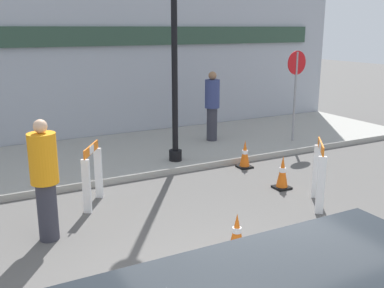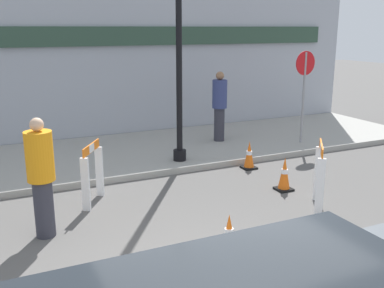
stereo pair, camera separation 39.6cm
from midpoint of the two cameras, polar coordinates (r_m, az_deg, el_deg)
sidewalk_slab at (r=10.73m, az=-12.34°, el=-1.77°), size 18.00×3.62×0.13m
storefront_facade at (r=12.17m, az=-15.10°, el=12.82°), size 18.00×0.22×5.50m
stop_sign at (r=11.78m, az=15.01°, el=7.60°), size 0.60×0.06×2.33m
barricade_0 at (r=8.00m, az=-11.15°, el=-3.51°), size 0.53×0.72×1.08m
barricade_1 at (r=8.00m, az=17.25°, el=-3.68°), size 0.59×0.71×1.14m
traffic_cone_0 at (r=9.97m, az=8.41°, el=-1.45°), size 0.30×0.30×0.62m
traffic_cone_1 at (r=8.77m, az=12.93°, el=-3.79°), size 0.30×0.30×0.65m
traffic_cone_2 at (r=6.29m, az=6.56°, el=-11.40°), size 0.30×0.30×0.58m
person_worker at (r=6.79m, az=-17.04°, el=-3.76°), size 0.40×0.40×1.80m
person_pedestrian at (r=11.68m, az=4.49°, el=5.05°), size 0.45×0.45×1.81m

